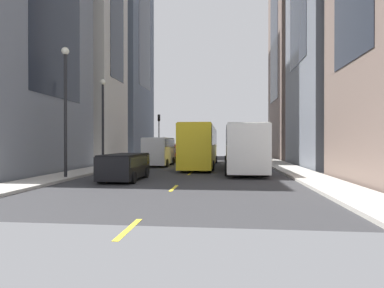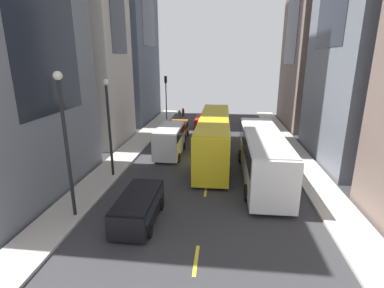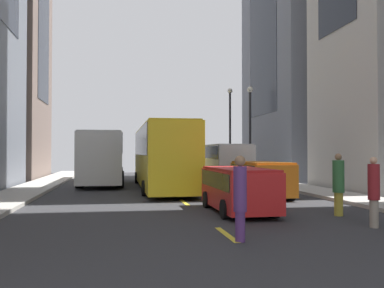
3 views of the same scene
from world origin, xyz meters
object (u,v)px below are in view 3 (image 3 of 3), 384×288
object	(u,v)px
pedestrian_crossing_mid	(374,190)
streetcar_yellow	(161,152)
pedestrian_waiting_curb	(338,183)
delivery_van_white	(226,162)
car_black_2	(190,167)
pedestrian_walking_far	(240,195)
city_bus_white	(102,154)
car_red_0	(238,186)
car_orange_1	(262,177)

from	to	relation	value
pedestrian_crossing_mid	streetcar_yellow	bearing A→B (deg)	67.49
pedestrian_crossing_mid	pedestrian_waiting_curb	bearing A→B (deg)	45.29
delivery_van_white	car_black_2	xyz separation A→B (m)	(-0.33, 11.03, -0.62)
pedestrian_walking_far	pedestrian_crossing_mid	bearing A→B (deg)	-95.52
city_bus_white	pedestrian_walking_far	xyz separation A→B (m)	(3.90, -19.57, -0.92)
city_bus_white	car_black_2	world-z (taller)	city_bus_white
car_red_0	pedestrian_crossing_mid	distance (m)	4.60
streetcar_yellow	car_red_0	xyz separation A→B (m)	(1.67, -10.43, -1.20)
pedestrian_walking_far	city_bus_white	bearing A→B (deg)	-9.59
car_red_0	city_bus_white	bearing A→B (deg)	109.34
car_black_2	pedestrian_walking_far	world-z (taller)	pedestrian_walking_far
car_orange_1	car_black_2	distance (m)	16.88
pedestrian_walking_far	delivery_van_white	bearing A→B (deg)	-34.05
city_bus_white	car_black_2	xyz separation A→B (m)	(7.09, 6.48, -1.12)
car_orange_1	delivery_van_white	bearing A→B (deg)	92.02
city_bus_white	pedestrian_walking_far	world-z (taller)	city_bus_white
city_bus_white	pedestrian_waiting_curb	world-z (taller)	city_bus_white
pedestrian_crossing_mid	car_black_2	bearing A→B (deg)	51.75
car_orange_1	pedestrian_walking_far	xyz separation A→B (m)	(-3.73, -9.17, 0.11)
pedestrian_waiting_curb	car_black_2	bearing A→B (deg)	-43.78
car_orange_1	car_black_2	world-z (taller)	car_orange_1
city_bus_white	pedestrian_waiting_curb	size ratio (longest dim) A/B	5.45
delivery_van_white	car_red_0	bearing A→B (deg)	-102.12
city_bus_white	car_black_2	size ratio (longest dim) A/B	2.58
car_red_0	pedestrian_waiting_curb	xyz separation A→B (m)	(3.05, -1.36, 0.17)
delivery_van_white	car_red_0	distance (m)	10.54
delivery_van_white	car_black_2	distance (m)	11.05
pedestrian_waiting_curb	delivery_van_white	bearing A→B (deg)	-42.61
pedestrian_crossing_mid	pedestrian_waiting_curb	distance (m)	2.21
city_bus_white	car_orange_1	bearing A→B (deg)	-53.75
streetcar_yellow	car_black_2	world-z (taller)	streetcar_yellow
pedestrian_waiting_curb	city_bus_white	bearing A→B (deg)	-19.72
streetcar_yellow	pedestrian_crossing_mid	world-z (taller)	streetcar_yellow
delivery_van_white	pedestrian_walking_far	bearing A→B (deg)	-103.20
pedestrian_walking_far	pedestrian_waiting_curb	bearing A→B (deg)	-73.26
car_black_2	pedestrian_crossing_mid	xyz separation A→B (m)	(1.01, -24.89, 0.16)
streetcar_yellow	city_bus_white	bearing A→B (deg)	128.67
pedestrian_crossing_mid	pedestrian_walking_far	distance (m)	4.36
car_black_2	pedestrian_waiting_curb	world-z (taller)	pedestrian_waiting_curb
car_red_0	car_orange_1	bearing A→B (deg)	61.48
delivery_van_white	pedestrian_crossing_mid	size ratio (longest dim) A/B	2.64
car_orange_1	pedestrian_waiting_curb	world-z (taller)	pedestrian_waiting_curb
car_black_2	pedestrian_crossing_mid	world-z (taller)	pedestrian_crossing_mid
delivery_van_white	car_red_0	xyz separation A→B (m)	(-2.21, -10.29, -0.59)
delivery_van_white	pedestrian_waiting_curb	world-z (taller)	delivery_van_white
city_bus_white	pedestrian_walking_far	bearing A→B (deg)	-78.74
city_bus_white	pedestrian_walking_far	size ratio (longest dim) A/B	5.56
car_red_0	pedestrian_crossing_mid	xyz separation A→B (m)	(2.89, -3.57, 0.13)
streetcar_yellow	pedestrian_waiting_curb	distance (m)	12.74
car_red_0	pedestrian_crossing_mid	size ratio (longest dim) A/B	2.28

